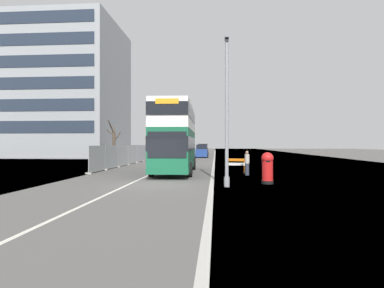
{
  "coord_description": "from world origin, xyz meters",
  "views": [
    {
      "loc": [
        3.34,
        -16.91,
        2.18
      ],
      "look_at": [
        1.69,
        4.78,
        2.2
      ],
      "focal_mm": 29.25,
      "sensor_mm": 36.0,
      "label": 1
    }
  ],
  "objects_px": {
    "red_pillar_postbox": "(267,167)",
    "lamppost_foreground": "(227,115)",
    "car_oncoming_near": "(170,152)",
    "pedestrian_at_kerb": "(247,163)",
    "double_decker_bus": "(175,137)",
    "car_receding_mid": "(202,151)",
    "roadworks_barrier": "(236,164)",
    "car_far_side": "(203,150)",
    "car_receding_far": "(203,150)"
  },
  "relations": [
    {
      "from": "red_pillar_postbox",
      "to": "lamppost_foreground",
      "type": "bearing_deg",
      "value": -148.68
    },
    {
      "from": "red_pillar_postbox",
      "to": "car_oncoming_near",
      "type": "bearing_deg",
      "value": 109.58
    },
    {
      "from": "lamppost_foreground",
      "to": "pedestrian_at_kerb",
      "type": "height_order",
      "value": "lamppost_foreground"
    },
    {
      "from": "double_decker_bus",
      "to": "car_oncoming_near",
      "type": "relative_size",
      "value": 2.64
    },
    {
      "from": "pedestrian_at_kerb",
      "to": "red_pillar_postbox",
      "type": "bearing_deg",
      "value": -82.16
    },
    {
      "from": "car_oncoming_near",
      "to": "car_receding_mid",
      "type": "height_order",
      "value": "car_oncoming_near"
    },
    {
      "from": "lamppost_foreground",
      "to": "car_oncoming_near",
      "type": "height_order",
      "value": "lamppost_foreground"
    },
    {
      "from": "roadworks_barrier",
      "to": "pedestrian_at_kerb",
      "type": "xyz_separation_m",
      "value": [
        0.69,
        -1.5,
        0.19
      ]
    },
    {
      "from": "lamppost_foreground",
      "to": "car_far_side",
      "type": "height_order",
      "value": "lamppost_foreground"
    },
    {
      "from": "car_receding_mid",
      "to": "car_far_side",
      "type": "distance_m",
      "value": 13.87
    },
    {
      "from": "double_decker_bus",
      "to": "roadworks_barrier",
      "type": "relative_size",
      "value": 7.15
    },
    {
      "from": "car_receding_far",
      "to": "roadworks_barrier",
      "type": "bearing_deg",
      "value": -83.64
    },
    {
      "from": "red_pillar_postbox",
      "to": "pedestrian_at_kerb",
      "type": "xyz_separation_m",
      "value": [
        -0.65,
        4.71,
        -0.09
      ]
    },
    {
      "from": "red_pillar_postbox",
      "to": "pedestrian_at_kerb",
      "type": "bearing_deg",
      "value": 97.84
    },
    {
      "from": "double_decker_bus",
      "to": "lamppost_foreground",
      "type": "xyz_separation_m",
      "value": [
        3.65,
        -7.68,
        0.94
      ]
    },
    {
      "from": "roadworks_barrier",
      "to": "car_receding_mid",
      "type": "relative_size",
      "value": 0.35
    },
    {
      "from": "pedestrian_at_kerb",
      "to": "car_receding_mid",
      "type": "bearing_deg",
      "value": 98.74
    },
    {
      "from": "roadworks_barrier",
      "to": "car_oncoming_near",
      "type": "bearing_deg",
      "value": 111.76
    },
    {
      "from": "red_pillar_postbox",
      "to": "roadworks_barrier",
      "type": "relative_size",
      "value": 1.2
    },
    {
      "from": "car_oncoming_near",
      "to": "double_decker_bus",
      "type": "bearing_deg",
      "value": -80.34
    },
    {
      "from": "roadworks_barrier",
      "to": "car_receding_mid",
      "type": "xyz_separation_m",
      "value": [
        -3.77,
        27.55,
        0.33
      ]
    },
    {
      "from": "double_decker_bus",
      "to": "red_pillar_postbox",
      "type": "relative_size",
      "value": 5.98
    },
    {
      "from": "roadworks_barrier",
      "to": "car_receding_far",
      "type": "height_order",
      "value": "car_receding_far"
    },
    {
      "from": "lamppost_foreground",
      "to": "red_pillar_postbox",
      "type": "distance_m",
      "value": 3.8
    },
    {
      "from": "car_far_side",
      "to": "red_pillar_postbox",
      "type": "bearing_deg",
      "value": -83.52
    },
    {
      "from": "roadworks_barrier",
      "to": "car_far_side",
      "type": "height_order",
      "value": "car_far_side"
    },
    {
      "from": "double_decker_bus",
      "to": "roadworks_barrier",
      "type": "bearing_deg",
      "value": -0.99
    },
    {
      "from": "double_decker_bus",
      "to": "car_oncoming_near",
      "type": "distance_m",
      "value": 20.21
    },
    {
      "from": "car_receding_far",
      "to": "car_far_side",
      "type": "height_order",
      "value": "car_receding_far"
    },
    {
      "from": "lamppost_foreground",
      "to": "car_oncoming_near",
      "type": "relative_size",
      "value": 1.97
    },
    {
      "from": "double_decker_bus",
      "to": "car_far_side",
      "type": "distance_m",
      "value": 41.37
    },
    {
      "from": "car_receding_mid",
      "to": "car_receding_far",
      "type": "height_order",
      "value": "car_receding_far"
    },
    {
      "from": "car_receding_mid",
      "to": "car_receding_far",
      "type": "distance_m",
      "value": 7.77
    },
    {
      "from": "double_decker_bus",
      "to": "car_oncoming_near",
      "type": "xyz_separation_m",
      "value": [
        -3.38,
        19.86,
        -1.65
      ]
    },
    {
      "from": "double_decker_bus",
      "to": "car_receding_far",
      "type": "xyz_separation_m",
      "value": [
        0.64,
        35.23,
        -1.66
      ]
    },
    {
      "from": "car_receding_mid",
      "to": "car_oncoming_near",
      "type": "bearing_deg",
      "value": -118.82
    },
    {
      "from": "car_far_side",
      "to": "pedestrian_at_kerb",
      "type": "bearing_deg",
      "value": -83.67
    },
    {
      "from": "lamppost_foreground",
      "to": "red_pillar_postbox",
      "type": "bearing_deg",
      "value": 31.32
    },
    {
      "from": "car_oncoming_near",
      "to": "car_far_side",
      "type": "relative_size",
      "value": 0.86
    },
    {
      "from": "lamppost_foreground",
      "to": "car_receding_mid",
      "type": "relative_size",
      "value": 1.88
    },
    {
      "from": "red_pillar_postbox",
      "to": "roadworks_barrier",
      "type": "bearing_deg",
      "value": 102.19
    },
    {
      "from": "pedestrian_at_kerb",
      "to": "lamppost_foreground",
      "type": "bearing_deg",
      "value": -104.93
    },
    {
      "from": "red_pillar_postbox",
      "to": "car_receding_far",
      "type": "distance_m",
      "value": 41.86
    },
    {
      "from": "roadworks_barrier",
      "to": "pedestrian_at_kerb",
      "type": "distance_m",
      "value": 1.66
    },
    {
      "from": "car_oncoming_near",
      "to": "car_receding_far",
      "type": "bearing_deg",
      "value": 75.33
    },
    {
      "from": "car_oncoming_near",
      "to": "lamppost_foreground",
      "type": "bearing_deg",
      "value": -75.68
    },
    {
      "from": "car_oncoming_near",
      "to": "car_receding_far",
      "type": "xyz_separation_m",
      "value": [
        4.02,
        15.38,
        -0.01
      ]
    },
    {
      "from": "car_oncoming_near",
      "to": "car_far_side",
      "type": "distance_m",
      "value": 21.82
    },
    {
      "from": "lamppost_foreground",
      "to": "pedestrian_at_kerb",
      "type": "distance_m",
      "value": 6.9
    },
    {
      "from": "double_decker_bus",
      "to": "red_pillar_postbox",
      "type": "xyz_separation_m",
      "value": [
        5.92,
        -6.29,
        -1.77
      ]
    }
  ]
}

